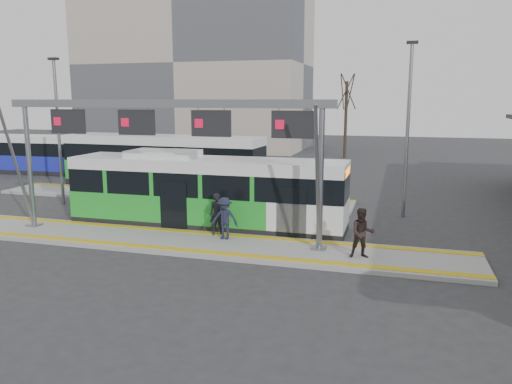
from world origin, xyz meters
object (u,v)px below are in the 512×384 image
Objects in this scene: passenger_a at (217,214)px; gantry at (164,128)px; passenger_c at (225,218)px; passenger_b at (362,233)px; hero_bus at (206,193)px.

gantry is at bearing 177.60° from passenger_a.
passenger_a is at bearing 130.97° from passenger_c.
gantry reaches higher than passenger_c.
passenger_a is 0.98× the size of passenger_b.
passenger_b is (6.73, -2.97, -0.48)m from hero_bus.
gantry is at bearing -173.63° from passenger_c.
passenger_b is 1.05× the size of passenger_c.
passenger_b is at bearing -42.09° from passenger_a.
passenger_a reaches higher than passenger_c.
passenger_b is at bearing -4.08° from gantry.
hero_bus is at bearing 142.00° from passenger_b.
passenger_c is (-5.15, 0.85, -0.04)m from passenger_b.
gantry is 3.85m from passenger_a.
passenger_a is (1.10, -1.60, -0.50)m from hero_bus.
gantry reaches higher than hero_bus.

